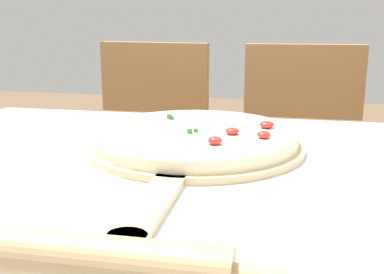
{
  "coord_description": "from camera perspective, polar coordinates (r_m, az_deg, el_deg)",
  "views": [
    {
      "loc": [
        0.17,
        -0.71,
        1.0
      ],
      "look_at": [
        0.01,
        0.1,
        0.79
      ],
      "focal_mm": 45.0,
      "sensor_mm": 36.0,
      "label": 1
    }
  ],
  "objects": [
    {
      "name": "dining_table",
      "position": [
        0.81,
        -2.03,
        -12.03
      ],
      "size": [
        1.2,
        0.93,
        0.76
      ],
      "color": "brown",
      "rests_on": "ground_plane"
    },
    {
      "name": "towel_cloth",
      "position": [
        0.77,
        -2.11,
        -4.22
      ],
      "size": [
        1.12,
        0.85,
        0.0
      ],
      "color": "silver",
      "rests_on": "dining_table"
    },
    {
      "name": "pizza_peel",
      "position": [
        0.87,
        0.11,
        -1.41
      ],
      "size": [
        0.4,
        0.62,
        0.01
      ],
      "color": "#D6B784",
      "rests_on": "towel_cloth"
    },
    {
      "name": "pizza",
      "position": [
        0.88,
        0.42,
        0.15
      ],
      "size": [
        0.37,
        0.37,
        0.03
      ],
      "color": "beige",
      "rests_on": "pizza_peel"
    },
    {
      "name": "rolling_pin",
      "position": [
        0.48,
        -19.18,
        -13.12
      ],
      "size": [
        0.48,
        0.05,
        0.05
      ],
      "rotation": [
        0.0,
        0.0,
        -0.0
      ],
      "color": "tan",
      "rests_on": "towel_cloth"
    },
    {
      "name": "chair_left",
      "position": [
        1.64,
        -5.45,
        -2.45
      ],
      "size": [
        0.44,
        0.44,
        0.91
      ],
      "rotation": [
        0.0,
        0.0,
        -0.09
      ],
      "color": "#A37547",
      "rests_on": "ground_plane"
    },
    {
      "name": "chair_right",
      "position": [
        1.57,
        12.85,
        -3.47
      ],
      "size": [
        0.43,
        0.43,
        0.91
      ],
      "rotation": [
        0.0,
        0.0,
        0.07
      ],
      "color": "#A37547",
      "rests_on": "ground_plane"
    }
  ]
}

